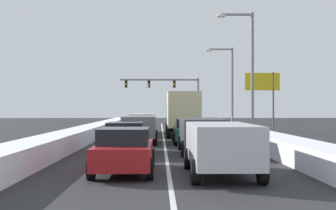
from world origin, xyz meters
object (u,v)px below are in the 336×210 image
at_px(suv_charcoal_right_lane_second, 202,132).
at_px(suv_white_center_lane_fifth, 142,121).
at_px(street_lamp_right_mid, 228,81).
at_px(roadside_sign_right, 262,88).
at_px(suv_silver_right_lane_nearest, 221,144).
at_px(sedan_maroon_center_lane_second, 126,138).
at_px(sedan_black_center_lane_fourth, 141,127).
at_px(street_lamp_right_near, 248,64).
at_px(traffic_light_gantry, 170,89).
at_px(sedan_green_right_lane_third, 189,131).
at_px(sedan_red_center_lane_nearest, 124,150).
at_px(suv_gray_center_lane_third, 140,127).
at_px(box_truck_right_lane_fourth, 182,112).
at_px(suv_tan_right_lane_fifth, 182,120).

relative_size(suv_charcoal_right_lane_second, suv_white_center_lane_fifth, 1.00).
height_order(street_lamp_right_mid, roadside_sign_right, street_lamp_right_mid).
xyz_separation_m(suv_silver_right_lane_nearest, sedan_maroon_center_lane_second, (-3.57, 6.72, -0.25)).
distance_m(suv_silver_right_lane_nearest, sedan_black_center_lane_fourth, 19.77).
bearing_deg(suv_silver_right_lane_nearest, roadside_sign_right, 74.25).
relative_size(street_lamp_right_near, roadside_sign_right, 1.61).
bearing_deg(sedan_black_center_lane_fourth, suv_charcoal_right_lane_second, -74.50).
bearing_deg(traffic_light_gantry, sedan_green_right_lane_third, -89.41).
height_order(sedan_red_center_lane_nearest, suv_white_center_lane_fifth, suv_white_center_lane_fifth).
bearing_deg(street_lamp_right_near, suv_silver_right_lane_nearest, -104.01).
distance_m(suv_gray_center_lane_third, street_lamp_right_mid, 16.34).
xyz_separation_m(sedan_green_right_lane_third, sedan_black_center_lane_fourth, (-3.18, 6.41, 0.00)).
bearing_deg(roadside_sign_right, street_lamp_right_near, -108.64).
bearing_deg(traffic_light_gantry, suv_white_center_lane_fifth, -98.38).
height_order(sedan_maroon_center_lane_second, suv_gray_center_lane_third, suv_gray_center_lane_third).
bearing_deg(suv_silver_right_lane_nearest, sedan_black_center_lane_fourth, 99.72).
bearing_deg(sedan_maroon_center_lane_second, suv_silver_right_lane_nearest, -62.00).
distance_m(box_truck_right_lane_fourth, sedan_red_center_lane_nearest, 19.77).
relative_size(sedan_green_right_lane_third, sedan_red_center_lane_nearest, 1.00).
height_order(suv_silver_right_lane_nearest, suv_gray_center_lane_third, same).
xyz_separation_m(suv_silver_right_lane_nearest, suv_charcoal_right_lane_second, (0.07, 7.19, 0.00)).
xyz_separation_m(sedan_red_center_lane_nearest, suv_gray_center_lane_third, (-0.03, 12.55, 0.25)).
distance_m(sedan_green_right_lane_third, sedan_black_center_lane_fourth, 7.15).
height_order(suv_gray_center_lane_third, street_lamp_right_mid, street_lamp_right_mid).
xyz_separation_m(suv_tan_right_lane_fifth, street_lamp_right_near, (4.05, -11.36, 4.24)).
height_order(sedan_green_right_lane_third, street_lamp_right_near, street_lamp_right_near).
bearing_deg(suv_gray_center_lane_third, street_lamp_right_mid, 61.34).
bearing_deg(street_lamp_right_near, street_lamp_right_mid, 88.57).
relative_size(sedan_green_right_lane_third, street_lamp_right_mid, 0.58).
bearing_deg(sedan_maroon_center_lane_second, traffic_light_gantry, 85.47).
xyz_separation_m(traffic_light_gantry, street_lamp_right_near, (4.67, -28.84, 0.53)).
bearing_deg(suv_tan_right_lane_fifth, roadside_sign_right, -11.66).
distance_m(suv_charcoal_right_lane_second, sedan_red_center_lane_nearest, 7.22).
bearing_deg(suv_gray_center_lane_third, suv_charcoal_right_lane_second, -61.88).
xyz_separation_m(sedan_maroon_center_lane_second, roadside_sign_right, (11.07, 19.89, 3.25)).
xyz_separation_m(sedan_green_right_lane_third, roadside_sign_right, (7.66, 13.53, 3.25)).
bearing_deg(suv_charcoal_right_lane_second, street_lamp_right_mid, 77.70).
bearing_deg(sedan_red_center_lane_nearest, street_lamp_right_mid, 74.00).
xyz_separation_m(box_truck_right_lane_fourth, traffic_light_gantry, (-0.30, 25.36, 2.82)).
distance_m(sedan_black_center_lane_fourth, street_lamp_right_mid, 11.69).
xyz_separation_m(suv_silver_right_lane_nearest, sedan_black_center_lane_fourth, (-3.34, 19.48, -0.25)).
height_order(suv_gray_center_lane_third, sedan_black_center_lane_fourth, suv_gray_center_lane_third).
bearing_deg(street_lamp_right_mid, suv_charcoal_right_lane_second, -102.30).
bearing_deg(suv_silver_right_lane_nearest, suv_white_center_lane_fifth, 97.89).
height_order(sedan_red_center_lane_nearest, suv_gray_center_lane_third, suv_gray_center_lane_third).
bearing_deg(sedan_black_center_lane_fourth, box_truck_right_lane_fourth, 13.75).
height_order(box_truck_right_lane_fourth, suv_gray_center_lane_third, box_truck_right_lane_fourth).
bearing_deg(traffic_light_gantry, suv_charcoal_right_lane_second, -89.17).
bearing_deg(sedan_maroon_center_lane_second, sedan_red_center_lane_nearest, -86.07).
xyz_separation_m(suv_tan_right_lane_fifth, suv_gray_center_lane_third, (-3.32, -14.84, 0.00)).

